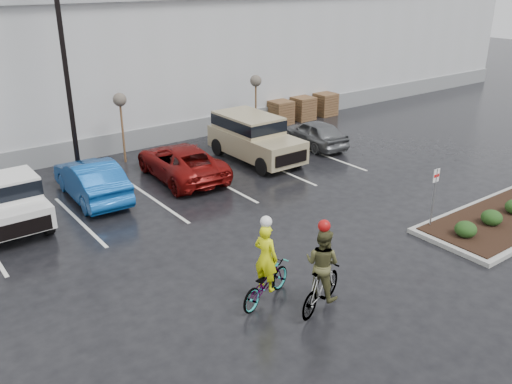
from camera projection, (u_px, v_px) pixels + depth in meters
ground at (356, 265)px, 16.13m from camera, size 120.00×120.00×0.00m
warehouse at (79, 56)px, 31.08m from camera, size 60.50×15.50×7.20m
lamppost at (62, 41)px, 20.68m from camera, size 0.50×1.00×9.22m
sapling_mid at (120, 104)px, 23.92m from camera, size 0.60×0.60×3.20m
sapling_east at (256, 84)px, 28.08m from camera, size 0.60×0.60×3.20m
pallet_stack_a at (280, 112)px, 30.98m from camera, size 1.20×1.20×1.35m
pallet_stack_b at (303, 108)px, 31.93m from camera, size 1.20×1.20×1.35m
pallet_stack_c at (325, 104)px, 32.93m from camera, size 1.20×1.20×1.35m
shrub_a at (466, 229)px, 17.45m from camera, size 0.70×0.70×0.52m
shrub_b at (492, 218)px, 18.29m from camera, size 0.70×0.70×0.52m
fire_lane_sign at (434, 191)px, 17.86m from camera, size 0.30×0.05×2.20m
pickup_white at (2, 196)px, 18.59m from camera, size 2.10×5.20×1.96m
car_blue at (91, 179)px, 20.65m from camera, size 1.82×4.75×1.54m
car_red at (181, 162)px, 22.75m from camera, size 2.75×5.33×1.44m
suv_tan at (256, 139)px, 24.81m from camera, size 2.20×5.10×2.06m
car_grey at (315, 133)px, 26.95m from camera, size 2.05×4.16×1.37m
cyclist_hivis at (266, 275)px, 14.15m from camera, size 2.14×1.32×2.45m
cyclist_olive at (322, 277)px, 13.77m from camera, size 2.01×1.20×2.51m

